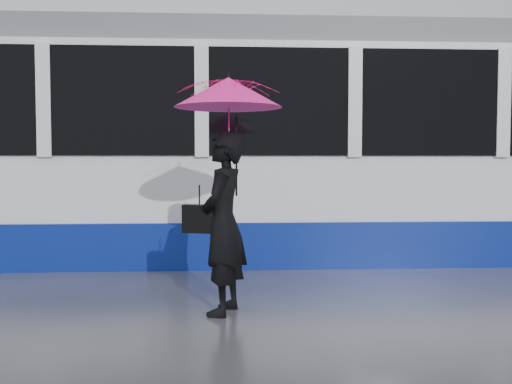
{
  "coord_description": "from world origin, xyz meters",
  "views": [
    {
      "loc": [
        -0.22,
        -6.15,
        1.41
      ],
      "look_at": [
        0.12,
        -0.19,
        1.1
      ],
      "focal_mm": 40.0,
      "sensor_mm": 36.0,
      "label": 1
    }
  ],
  "objects": [
    {
      "name": "ground",
      "position": [
        0.0,
        0.0,
        0.0
      ],
      "size": [
        90.0,
        90.0,
        0.0
      ],
      "primitive_type": "plane",
      "color": "#2B2A30",
      "rests_on": "ground"
    },
    {
      "name": "rails",
      "position": [
        0.0,
        2.5,
        0.01
      ],
      "size": [
        34.0,
        1.51,
        0.02
      ],
      "color": "#3F3D38",
      "rests_on": "ground"
    },
    {
      "name": "tram",
      "position": [
        0.0,
        2.5,
        1.64
      ],
      "size": [
        26.0,
        2.56,
        3.35
      ],
      "color": "white",
      "rests_on": "ground"
    },
    {
      "name": "woman",
      "position": [
        -0.23,
        -0.88,
        0.85
      ],
      "size": [
        0.56,
        0.71,
        1.7
      ],
      "primitive_type": "imported",
      "rotation": [
        0.0,
        0.0,
        -1.86
      ],
      "color": "black",
      "rests_on": "ground"
    },
    {
      "name": "umbrella",
      "position": [
        -0.18,
        -0.88,
        1.86
      ],
      "size": [
        1.24,
        1.24,
        1.15
      ],
      "rotation": [
        0.0,
        0.0,
        -0.29
      ],
      "color": "#E3137A",
      "rests_on": "ground"
    },
    {
      "name": "handbag",
      "position": [
        -0.45,
        -0.86,
        0.89
      ],
      "size": [
        0.33,
        0.21,
        0.44
      ],
      "rotation": [
        0.0,
        0.0,
        -0.29
      ],
      "color": "black",
      "rests_on": "ground"
    }
  ]
}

